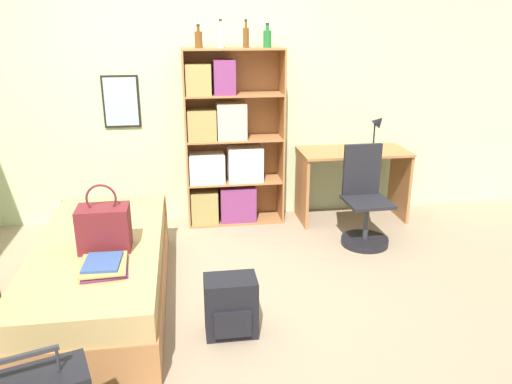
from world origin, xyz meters
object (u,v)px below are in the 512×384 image
(bed, at_px, (102,272))
(bottle_brown, at_px, (221,37))
(bottle_clear, at_px, (246,37))
(desk_chair, at_px, (364,212))
(backpack, at_px, (231,306))
(bottle_blue, at_px, (267,38))
(desk, at_px, (352,172))
(bookcase, at_px, (225,149))
(bottle_green, at_px, (199,39))
(book_stack_on_bed, at_px, (104,266))
(handbag, at_px, (104,227))
(desk_lamp, at_px, (378,127))

(bed, xyz_separation_m, bottle_brown, (1.04, 1.43, 1.63))
(bottle_brown, height_order, bottle_clear, bottle_brown)
(desk_chair, distance_m, backpack, 1.90)
(bottle_blue, distance_m, desk, 1.62)
(bottle_clear, xyz_separation_m, backpack, (-0.36, -1.96, -1.67))
(bookcase, relative_size, bottle_green, 8.30)
(book_stack_on_bed, distance_m, backpack, 0.87)
(bottle_brown, height_order, bottle_blue, bottle_brown)
(bed, bearing_deg, desk_chair, 17.61)
(handbag, xyz_separation_m, bottle_brown, (0.97, 1.54, 1.23))
(bottle_clear, bearing_deg, handbag, -128.21)
(bottle_blue, bearing_deg, desk_lamp, -3.45)
(desk, distance_m, desk_lamp, 0.53)
(bottle_brown, height_order, backpack, bottle_brown)
(bookcase, relative_size, desk_lamp, 4.74)
(bottle_brown, bearing_deg, bookcase, 60.52)
(bottle_blue, relative_size, backpack, 0.55)
(handbag, relative_size, bottle_blue, 2.15)
(desk, relative_size, desk_chair, 1.20)
(bed, height_order, backpack, bed)
(bottle_green, bearing_deg, handbag, -116.13)
(desk, bearing_deg, bookcase, 175.45)
(handbag, xyz_separation_m, bookcase, (0.98, 1.57, 0.14))
(book_stack_on_bed, height_order, bookcase, bookcase)
(bottle_green, bearing_deg, desk_lamp, -2.55)
(bottle_brown, relative_size, desk_chair, 0.28)
(handbag, height_order, bottle_blue, bottle_blue)
(bed, height_order, handbag, handbag)
(desk_lamp, height_order, desk_chair, desk_lamp)
(bottle_clear, relative_size, bottle_blue, 1.15)
(bottle_blue, distance_m, backpack, 2.64)
(desk, relative_size, desk_lamp, 2.99)
(bed, xyz_separation_m, desk_lamp, (2.63, 1.35, 0.75))
(bottle_brown, xyz_separation_m, bottle_clear, (0.24, -0.02, -0.00))
(bottle_blue, bearing_deg, backpack, -106.09)
(bottle_green, bearing_deg, backpack, -87.69)
(handbag, height_order, bottle_green, bottle_green)
(book_stack_on_bed, relative_size, bottle_brown, 1.47)
(bottle_brown, bearing_deg, backpack, -93.68)
(bed, relative_size, bookcase, 1.15)
(bookcase, xyz_separation_m, desk, (1.33, -0.11, -0.27))
(book_stack_on_bed, relative_size, backpack, 0.93)
(book_stack_on_bed, xyz_separation_m, backpack, (0.81, -0.10, -0.31))
(bottle_green, distance_m, desk_lamp, 1.99)
(bottle_blue, relative_size, desk_chair, 0.24)
(bed, bearing_deg, bottle_clear, 47.84)
(bed, xyz_separation_m, desk, (2.39, 1.35, 0.28))
(bottle_clear, bearing_deg, desk, -3.16)
(bed, distance_m, backpack, 1.07)
(desk_lamp, bearing_deg, book_stack_on_bed, -144.48)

